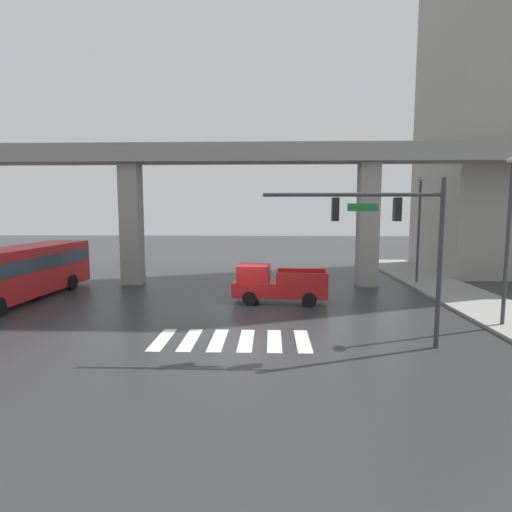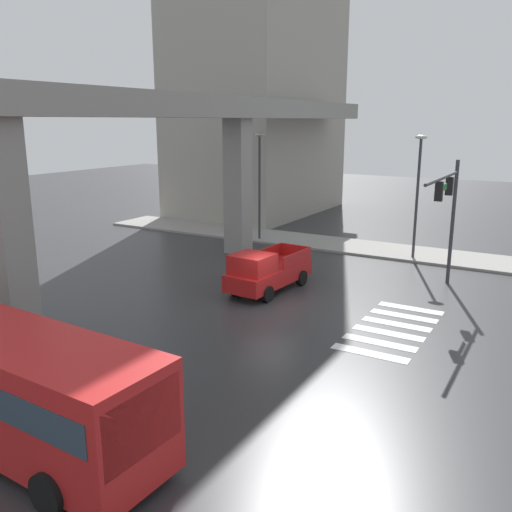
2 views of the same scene
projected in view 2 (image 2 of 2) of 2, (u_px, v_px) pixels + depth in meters
The scene contains 9 objects.
ground_plane at pixel (270, 306), 24.33m from camera, with size 120.00×120.00×0.00m, color #2D2D30.
crosswalk_stripes at pixel (392, 328), 21.63m from camera, with size 6.05×2.80×0.01m.
elevated_overpass at pixel (148, 122), 25.61m from camera, with size 51.27×2.17×9.37m.
office_building at pixel (259, 29), 45.97m from camera, with size 15.46×10.16×30.98m, color gray.
sidewalk_east at pixel (336, 244), 35.96m from camera, with size 4.00×36.00×0.15m, color gray.
pickup_truck at pixel (266, 272), 26.10m from camera, with size 5.22×2.35×2.08m.
traffic_signal_mast at pixel (448, 201), 25.24m from camera, with size 6.49×0.32×6.20m.
street_lamp_near_corner at pixel (418, 183), 31.25m from camera, with size 0.44×0.70×7.24m.
street_lamp_mid_block at pixel (259, 174), 36.35m from camera, with size 0.44×0.70×7.24m.
Camera 2 is at (-20.27, -11.03, 8.03)m, focal length 38.26 mm.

